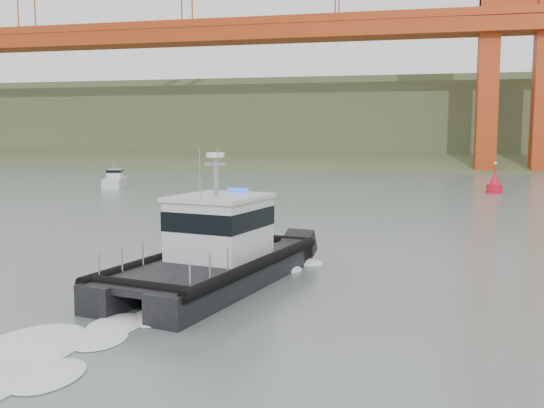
{
  "coord_description": "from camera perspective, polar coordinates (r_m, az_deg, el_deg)",
  "views": [
    {
      "loc": [
        6.4,
        -23.09,
        5.87
      ],
      "look_at": [
        -0.18,
        6.36,
        2.4
      ],
      "focal_mm": 40.0,
      "sensor_mm": 36.0,
      "label": 1
    }
  ],
  "objects": [
    {
      "name": "ground",
      "position": [
        24.66,
        -2.83,
        -7.21
      ],
      "size": [
        400.0,
        400.0,
        0.0
      ],
      "primitive_type": "plane",
      "color": "#51605C",
      "rests_on": "ground"
    },
    {
      "name": "headlands",
      "position": [
        148.73,
        10.2,
        6.91
      ],
      "size": [
        500.0,
        105.36,
        27.12
      ],
      "color": "#3C4E2C",
      "rests_on": "ground"
    },
    {
      "name": "patrol_boat",
      "position": [
        23.97,
        -5.3,
        -4.36
      ],
      "size": [
        6.3,
        11.63,
        5.35
      ],
      "rotation": [
        0.0,
        0.0,
        -0.22
      ],
      "color": "black",
      "rests_on": "ground"
    },
    {
      "name": "nav_buoy",
      "position": [
        64.89,
        20.21,
        1.74
      ],
      "size": [
        1.6,
        1.6,
        3.32
      ],
      "color": "red",
      "rests_on": "ground"
    },
    {
      "name": "motorboat",
      "position": [
        70.04,
        -14.59,
        2.18
      ],
      "size": [
        3.55,
        6.0,
        3.13
      ],
      "rotation": [
        0.0,
        0.0,
        0.31
      ],
      "color": "silver",
      "rests_on": "ground"
    }
  ]
}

